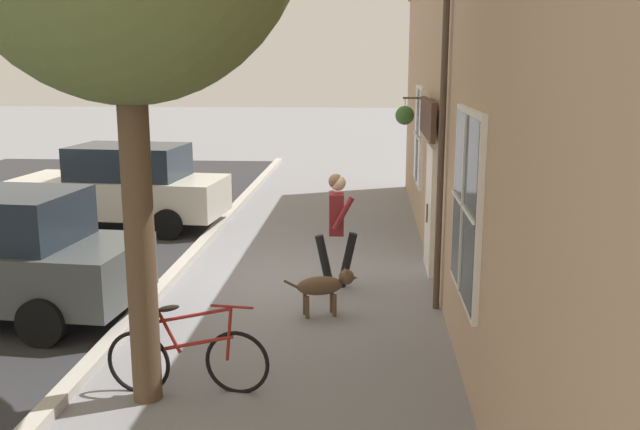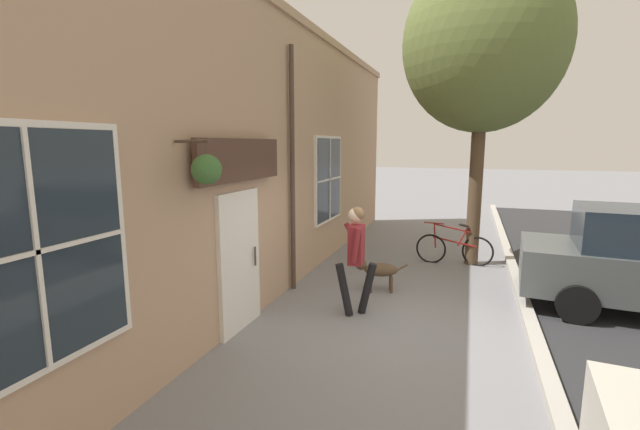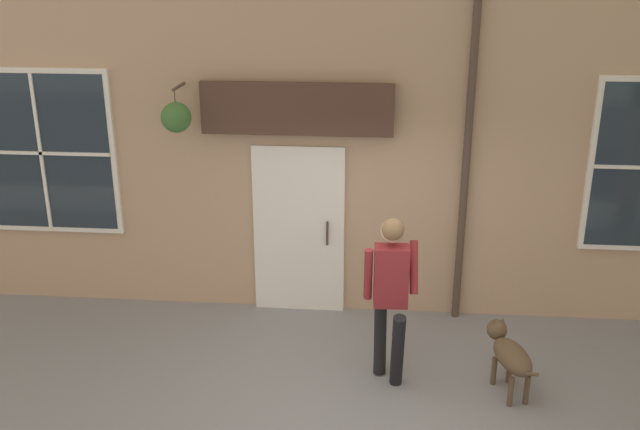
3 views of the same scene
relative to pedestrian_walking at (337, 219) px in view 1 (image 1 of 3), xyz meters
The scene contains 6 objects.
ground_plane 1.33m from the pedestrian_walking, 27.95° to the right, with size 90.00×90.00×0.00m, color gray.
storefront_facade 2.27m from the pedestrian_walking, 167.52° to the right, with size 0.95×18.00×5.18m.
pedestrian_walking is the anchor object (origin of this frame).
dog_on_leash 1.38m from the pedestrian_walking, 84.73° to the left, with size 1.02×0.46×0.66m.
leaning_bicycle 3.98m from the pedestrian_walking, 69.02° to the left, with size 1.74×0.20×1.00m.
parked_car_nearest_curb 6.04m from the pedestrian_walking, 39.68° to the right, with size 4.43×2.21×1.75m.
Camera 1 is at (-1.12, 10.90, 3.42)m, focal length 40.00 mm.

